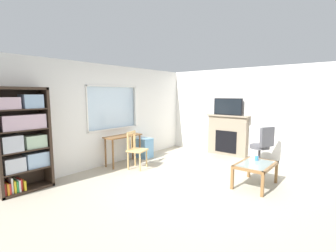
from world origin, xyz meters
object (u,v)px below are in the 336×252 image
at_px(office_chair, 262,144).
at_px(bookshelf, 22,138).
at_px(plastic_drawer_unit, 144,148).
at_px(coffee_table, 255,167).
at_px(desk_under_window, 123,141).
at_px(fireplace, 227,135).
at_px(tv, 228,107).
at_px(wooden_chair, 136,150).
at_px(sippy_cup, 257,158).

bearing_deg(office_chair, bookshelf, 145.89).
bearing_deg(plastic_drawer_unit, bookshelf, 178.96).
xyz_separation_m(bookshelf, plastic_drawer_unit, (3.10, -0.06, -0.72)).
xyz_separation_m(bookshelf, coffee_table, (2.91, -3.26, -0.62)).
bearing_deg(desk_under_window, office_chair, -54.22).
bearing_deg(coffee_table, bookshelf, 131.70).
distance_m(desk_under_window, coffee_table, 3.22).
bearing_deg(fireplace, bookshelf, 159.89).
relative_size(plastic_drawer_unit, tv, 0.64).
bearing_deg(bookshelf, office_chair, -34.11).
bearing_deg(plastic_drawer_unit, tv, -45.08).
distance_m(bookshelf, wooden_chair, 2.39).
bearing_deg(plastic_drawer_unit, coffee_table, -93.45).
height_order(wooden_chair, plastic_drawer_unit, wooden_chair).
xyz_separation_m(office_chair, sippy_cup, (-1.18, -0.27, -0.06)).
relative_size(desk_under_window, coffee_table, 1.10).
bearing_deg(sippy_cup, bookshelf, 134.54).
bearing_deg(bookshelf, desk_under_window, -2.66).
xyz_separation_m(desk_under_window, fireplace, (2.53, -1.66, -0.02)).
bearing_deg(tv, bookshelf, 159.82).
bearing_deg(desk_under_window, tv, -33.45).
distance_m(plastic_drawer_unit, tv, 2.68).
distance_m(plastic_drawer_unit, sippy_cup, 3.15).
xyz_separation_m(fireplace, office_chair, (-0.49, -1.17, -0.04)).
bearing_deg(office_chair, coffee_table, -166.95).
relative_size(office_chair, sippy_cup, 11.11).
bearing_deg(bookshelf, coffee_table, -48.30).
xyz_separation_m(bookshelf, wooden_chair, (2.24, -0.62, -0.54)).
height_order(tv, office_chair, tv).
height_order(desk_under_window, office_chair, office_chair).
height_order(wooden_chair, sippy_cup, wooden_chair).
distance_m(bookshelf, sippy_cup, 4.51).
height_order(desk_under_window, wooden_chair, wooden_chair).
bearing_deg(wooden_chair, coffee_table, -75.91).
distance_m(tv, coffee_table, 2.63).
relative_size(bookshelf, tv, 2.22).
distance_m(wooden_chair, tv, 2.97).
height_order(wooden_chair, coffee_table, wooden_chair).
distance_m(bookshelf, plastic_drawer_unit, 3.18).
bearing_deg(tv, coffee_table, -141.75).
height_order(bookshelf, sippy_cup, bookshelf).
xyz_separation_m(tv, sippy_cup, (-1.66, -1.43, -0.93)).
xyz_separation_m(fireplace, sippy_cup, (-1.67, -1.43, -0.10)).
relative_size(wooden_chair, plastic_drawer_unit, 1.64).
xyz_separation_m(fireplace, coffee_table, (-1.92, -1.50, -0.21)).
bearing_deg(desk_under_window, wooden_chair, -95.39).
bearing_deg(fireplace, plastic_drawer_unit, 135.22).
relative_size(fireplace, sippy_cup, 14.23).
distance_m(wooden_chair, fireplace, 2.82).
bearing_deg(desk_under_window, bookshelf, 177.34).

